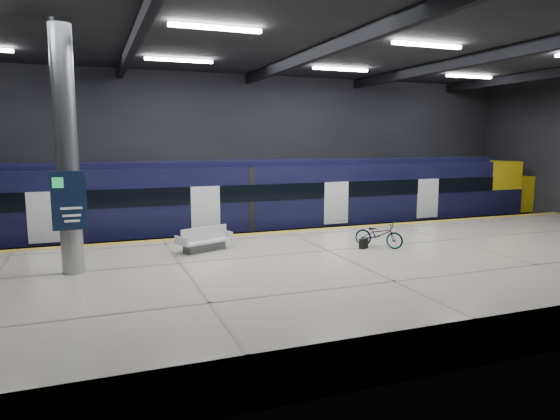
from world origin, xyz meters
TOP-DOWN VIEW (x-y plane):
  - ground at (0.00, 0.00)m, footprint 30.00×30.00m
  - room_shell at (-0.00, 0.00)m, footprint 30.10×16.10m
  - platform at (0.00, -2.50)m, footprint 30.00×11.00m
  - safety_strip at (0.00, 2.75)m, footprint 30.00×0.40m
  - rails at (0.00, 5.50)m, footprint 30.00×1.52m
  - train at (1.72, 5.50)m, footprint 29.40×2.84m
  - bench at (-3.93, 0.44)m, footprint 2.00×1.39m
  - bicycle at (1.90, -1.17)m, footprint 1.55×1.72m
  - pannier_bag at (1.30, -1.17)m, footprint 0.35×0.28m
  - info_column at (-8.00, -1.03)m, footprint 0.90×0.78m

SIDE VIEW (x-z plane):
  - ground at x=0.00m, z-range 0.00..0.00m
  - rails at x=0.00m, z-range 0.00..0.16m
  - platform at x=0.00m, z-range 0.00..1.10m
  - safety_strip at x=0.00m, z-range 1.10..1.11m
  - pannier_bag at x=1.30m, z-range 1.10..1.45m
  - bench at x=-3.93m, z-range 0.98..1.80m
  - bicycle at x=1.90m, z-range 1.10..2.01m
  - train at x=1.72m, z-range 0.16..3.95m
  - info_column at x=-8.00m, z-range 1.01..7.91m
  - room_shell at x=0.00m, z-range 1.69..9.74m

